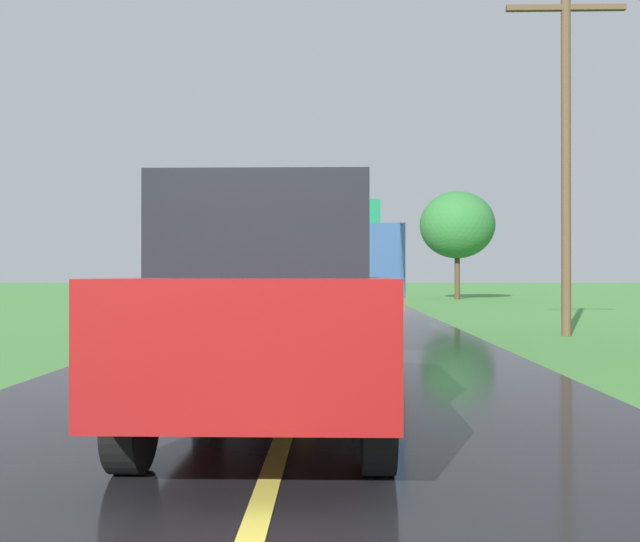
{
  "coord_description": "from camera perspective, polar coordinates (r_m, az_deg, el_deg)",
  "views": [
    {
      "loc": [
        0.4,
        -3.25,
        1.32
      ],
      "look_at": [
        0.03,
        12.8,
        1.4
      ],
      "focal_mm": 37.35,
      "sensor_mm": 36.0,
      "label": 1
    }
  ],
  "objects": [
    {
      "name": "following_car",
      "position": [
        5.38,
        -4.09,
        -2.94
      ],
      "size": [
        1.74,
        4.1,
        1.92
      ],
      "color": "maroon",
      "rests_on": "road_surface"
    },
    {
      "name": "utility_pole_roadside",
      "position": [
        15.43,
        20.33,
        10.05
      ],
      "size": [
        2.54,
        0.2,
        7.44
      ],
      "color": "brown",
      "rests_on": "ground"
    },
    {
      "name": "roadside_tree_near_left",
      "position": [
        35.99,
        11.67,
        3.88
      ],
      "size": [
        3.94,
        3.94,
        5.71
      ],
      "color": "#4C3823",
      "rests_on": "ground"
    },
    {
      "name": "centre_line",
      "position": [
        3.5,
        -5.65,
        -21.0
      ],
      "size": [
        0.14,
        108.0,
        0.01
      ],
      "primitive_type": "cube",
      "color": "#E0D64C",
      "rests_on": "road_surface"
    },
    {
      "name": "banana_truck_near",
      "position": [
        13.59,
        0.67,
        0.34
      ],
      "size": [
        2.38,
        5.82,
        2.8
      ],
      "color": "#2D2D30",
      "rests_on": "road_surface"
    },
    {
      "name": "road_surface",
      "position": [
        3.51,
        -5.65,
        -21.66
      ],
      "size": [
        6.4,
        120.0,
        0.08
      ],
      "primitive_type": "cube",
      "color": "black",
      "rests_on": "ground"
    },
    {
      "name": "banana_truck_far",
      "position": [
        26.25,
        0.63,
        0.06
      ],
      "size": [
        2.38,
        5.81,
        2.8
      ],
      "color": "#2D2D30",
      "rests_on": "road_surface"
    }
  ]
}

